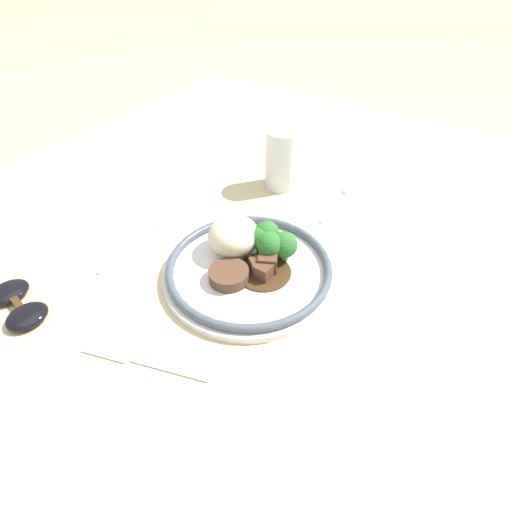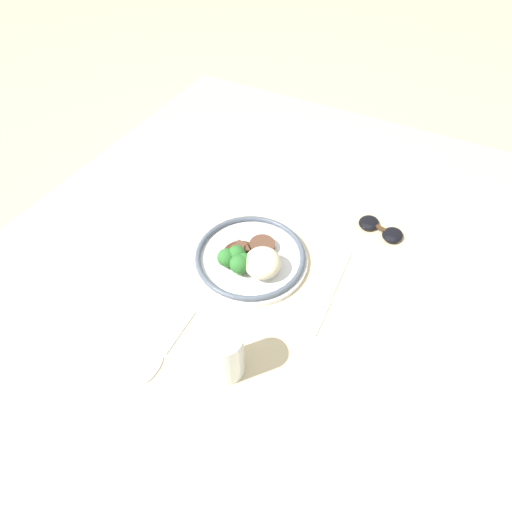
# 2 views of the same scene
# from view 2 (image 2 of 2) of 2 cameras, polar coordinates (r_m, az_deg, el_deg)

# --- Properties ---
(ground_plane) EXTENTS (8.00, 8.00, 0.00)m
(ground_plane) POSITION_cam_2_polar(r_m,az_deg,el_deg) (0.92, 0.13, -3.39)
(ground_plane) COLOR tan
(dining_table) EXTENTS (1.46, 1.21, 0.04)m
(dining_table) POSITION_cam_2_polar(r_m,az_deg,el_deg) (0.90, 0.13, -2.59)
(dining_table) COLOR beige
(dining_table) RESTS_ON ground
(plate) EXTENTS (0.26, 0.26, 0.07)m
(plate) POSITION_cam_2_polar(r_m,az_deg,el_deg) (0.88, -0.76, -0.23)
(plate) COLOR white
(plate) RESTS_ON dining_table
(juice_glass) EXTENTS (0.06, 0.06, 0.11)m
(juice_glass) POSITION_cam_2_polar(r_m,az_deg,el_deg) (0.72, -4.35, -14.09)
(juice_glass) COLOR yellow
(juice_glass) RESTS_ON dining_table
(fork) EXTENTS (0.06, 0.16, 0.00)m
(fork) POSITION_cam_2_polar(r_m,az_deg,el_deg) (1.02, 6.63, 6.46)
(fork) COLOR silver
(fork) RESTS_ON dining_table
(knife) EXTENTS (0.23, 0.02, 0.00)m
(knife) POSITION_cam_2_polar(r_m,az_deg,el_deg) (0.86, 10.74, -5.42)
(knife) COLOR silver
(knife) RESTS_ON dining_table
(spoon) EXTENTS (0.17, 0.02, 0.01)m
(spoon) POSITION_cam_2_polar(r_m,az_deg,el_deg) (0.79, -13.48, -14.21)
(spoon) COLOR silver
(spoon) RESTS_ON dining_table
(sunglasses) EXTENTS (0.08, 0.12, 0.02)m
(sunglasses) POSITION_cam_2_polar(r_m,az_deg,el_deg) (1.00, 17.37, 3.73)
(sunglasses) COLOR black
(sunglasses) RESTS_ON dining_table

